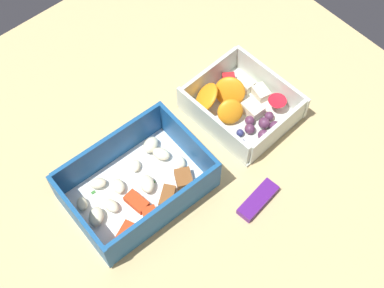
% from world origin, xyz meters
% --- Properties ---
extents(table_surface, '(0.80, 0.80, 0.02)m').
position_xyz_m(table_surface, '(0.00, 0.00, 0.01)').
color(table_surface, tan).
rests_on(table_surface, ground).
extents(pasta_container, '(0.20, 0.14, 0.07)m').
position_xyz_m(pasta_container, '(0.09, 0.00, 0.04)').
color(pasta_container, white).
rests_on(pasta_container, table_surface).
extents(fruit_bowl, '(0.14, 0.16, 0.06)m').
position_xyz_m(fruit_bowl, '(-0.12, -0.00, 0.04)').
color(fruit_bowl, silver).
rests_on(fruit_bowl, table_surface).
extents(candy_bar, '(0.07, 0.03, 0.01)m').
position_xyz_m(candy_bar, '(-0.03, 0.13, 0.03)').
color(candy_bar, '#51197A').
rests_on(candy_bar, table_surface).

